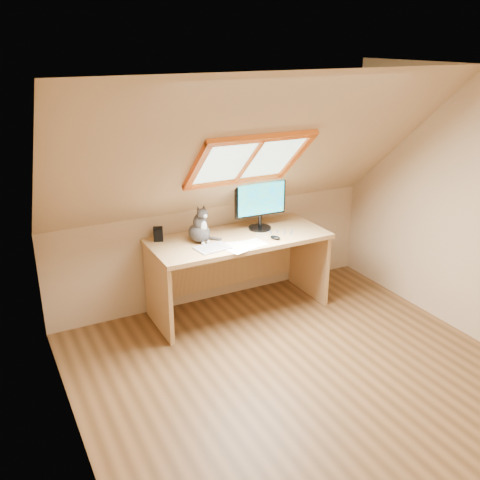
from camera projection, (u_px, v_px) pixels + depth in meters
ground at (309, 384)px, 4.29m from camera, size 3.50×3.50×0.00m
room_shell at (326, 218)px, 3.70m from camera, size 3.52×3.52×2.41m
desk at (235, 256)px, 5.32m from camera, size 1.74×0.76×0.79m
monitor at (260, 202)px, 5.27m from camera, size 0.54×0.23×0.50m
cat at (200, 228)px, 5.00m from camera, size 0.25×0.28×0.37m
desk_speaker at (158, 234)px, 5.05m from camera, size 0.11×0.11×0.13m
graphics_tablet at (213, 248)px, 4.88m from camera, size 0.33×0.25×0.01m
mouse at (275, 238)px, 5.10m from camera, size 0.10×0.12×0.03m
papers at (245, 246)px, 4.94m from camera, size 0.35×0.30×0.01m
cables at (274, 234)px, 5.22m from camera, size 0.51×0.26×0.01m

